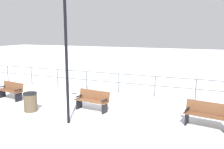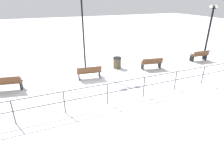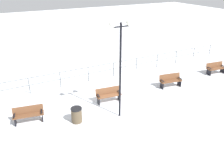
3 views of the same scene
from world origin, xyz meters
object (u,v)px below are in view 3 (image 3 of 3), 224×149
(bench_third, at_px, (109,95))
(lamppost_middle, at_px, (121,48))
(bench_fifth, at_px, (216,68))
(bench_fourth, at_px, (170,80))
(trash_bin, at_px, (77,115))
(bench_second, at_px, (28,114))

(bench_third, height_order, lamppost_middle, lamppost_middle)
(bench_third, distance_m, bench_fifth, 9.16)
(bench_fourth, xyz_separation_m, bench_fifth, (-0.21, 4.58, -0.02))
(bench_third, xyz_separation_m, bench_fifth, (-0.09, 9.16, -0.01))
(bench_fifth, distance_m, trash_bin, 11.61)
(bench_third, relative_size, trash_bin, 1.93)
(bench_fourth, xyz_separation_m, trash_bin, (0.99, -6.97, -0.06))
(trash_bin, bearing_deg, lamppost_middle, 76.45)
(lamppost_middle, bearing_deg, bench_fourth, 107.79)
(bench_fifth, bearing_deg, bench_second, -81.85)
(bench_second, distance_m, bench_fourth, 9.16)
(bench_second, xyz_separation_m, bench_fourth, (0.13, 9.16, 0.02))
(bench_second, distance_m, lamppost_middle, 5.79)
(bench_fourth, bearing_deg, lamppost_middle, -62.44)
(bench_fourth, height_order, lamppost_middle, lamppost_middle)
(bench_fifth, height_order, lamppost_middle, lamppost_middle)
(bench_third, bearing_deg, bench_fourth, 95.03)
(bench_fourth, bearing_deg, bench_fifth, 102.39)
(bench_second, xyz_separation_m, bench_fifth, (-0.08, 13.74, -0.01))
(bench_third, distance_m, trash_bin, 2.63)
(bench_second, bearing_deg, bench_third, 99.49)
(bench_fifth, xyz_separation_m, lamppost_middle, (1.73, -9.32, 3.37))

